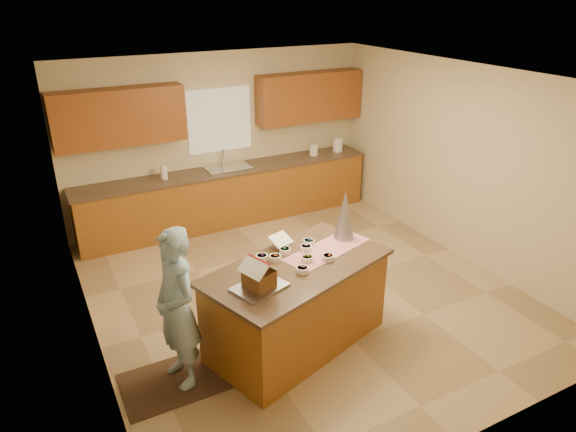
% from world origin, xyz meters
% --- Properties ---
extents(floor, '(5.50, 5.50, 0.00)m').
position_xyz_m(floor, '(0.00, 0.00, 0.00)').
color(floor, tan).
rests_on(floor, ground).
extents(ceiling, '(5.50, 5.50, 0.00)m').
position_xyz_m(ceiling, '(0.00, 0.00, 2.70)').
color(ceiling, silver).
rests_on(ceiling, floor).
extents(wall_back, '(5.50, 5.50, 0.00)m').
position_xyz_m(wall_back, '(0.00, 2.75, 1.35)').
color(wall_back, beige).
rests_on(wall_back, floor).
extents(wall_front, '(5.50, 5.50, 0.00)m').
position_xyz_m(wall_front, '(0.00, -2.75, 1.35)').
color(wall_front, beige).
rests_on(wall_front, floor).
extents(wall_left, '(5.50, 5.50, 0.00)m').
position_xyz_m(wall_left, '(-2.50, 0.00, 1.35)').
color(wall_left, beige).
rests_on(wall_left, floor).
extents(wall_right, '(5.50, 5.50, 0.00)m').
position_xyz_m(wall_right, '(2.50, 0.00, 1.35)').
color(wall_right, beige).
rests_on(wall_right, floor).
extents(stone_accent, '(0.00, 2.50, 2.50)m').
position_xyz_m(stone_accent, '(-2.48, -0.80, 1.25)').
color(stone_accent, gray).
rests_on(stone_accent, wall_left).
extents(window_curtain, '(1.05, 0.03, 1.00)m').
position_xyz_m(window_curtain, '(0.00, 2.72, 1.65)').
color(window_curtain, white).
rests_on(window_curtain, wall_back).
extents(back_counter_base, '(4.80, 0.60, 0.88)m').
position_xyz_m(back_counter_base, '(0.00, 2.45, 0.44)').
color(back_counter_base, brown).
rests_on(back_counter_base, floor).
extents(back_counter_top, '(4.85, 0.63, 0.04)m').
position_xyz_m(back_counter_top, '(0.00, 2.45, 0.90)').
color(back_counter_top, brown).
rests_on(back_counter_top, back_counter_base).
extents(upper_cabinet_left, '(1.85, 0.35, 0.80)m').
position_xyz_m(upper_cabinet_left, '(-1.55, 2.57, 1.90)').
color(upper_cabinet_left, brown).
rests_on(upper_cabinet_left, wall_back).
extents(upper_cabinet_right, '(1.85, 0.35, 0.80)m').
position_xyz_m(upper_cabinet_right, '(1.55, 2.57, 1.90)').
color(upper_cabinet_right, brown).
rests_on(upper_cabinet_right, wall_back).
extents(sink, '(0.70, 0.45, 0.12)m').
position_xyz_m(sink, '(0.00, 2.45, 0.89)').
color(sink, silver).
rests_on(sink, back_counter_top).
extents(faucet, '(0.03, 0.03, 0.28)m').
position_xyz_m(faucet, '(0.00, 2.63, 1.06)').
color(faucet, silver).
rests_on(faucet, back_counter_top).
extents(island_base, '(2.10, 1.49, 0.93)m').
position_xyz_m(island_base, '(-0.57, -0.89, 0.46)').
color(island_base, brown).
rests_on(island_base, floor).
extents(island_top, '(2.20, 1.59, 0.04)m').
position_xyz_m(island_top, '(-0.57, -0.89, 0.95)').
color(island_top, brown).
rests_on(island_top, island_base).
extents(table_runner, '(1.12, 0.69, 0.01)m').
position_xyz_m(table_runner, '(-0.11, -0.74, 0.97)').
color(table_runner, red).
rests_on(table_runner, island_top).
extents(baking_tray, '(0.57, 0.49, 0.03)m').
position_xyz_m(baking_tray, '(-1.10, -1.12, 0.98)').
color(baking_tray, silver).
rests_on(baking_tray, island_top).
extents(cookbook, '(0.28, 0.24, 0.10)m').
position_xyz_m(cookbook, '(-0.54, -0.46, 1.07)').
color(cookbook, white).
rests_on(cookbook, island_top).
extents(tinsel_tree, '(0.29, 0.29, 0.58)m').
position_xyz_m(tinsel_tree, '(0.20, -0.59, 1.26)').
color(tinsel_tree, silver).
rests_on(tinsel_tree, island_top).
extents(rug, '(1.11, 0.72, 0.01)m').
position_xyz_m(rug, '(-1.90, -0.88, 0.01)').
color(rug, black).
rests_on(rug, floor).
extents(boy, '(0.48, 0.65, 1.63)m').
position_xyz_m(boy, '(-1.85, -0.88, 0.83)').
color(boy, '#92B7D0').
rests_on(boy, rug).
extents(canister_a, '(0.15, 0.15, 0.20)m').
position_xyz_m(canister_a, '(1.58, 2.45, 1.02)').
color(canister_a, white).
rests_on(canister_a, back_counter_top).
extents(canister_b, '(0.17, 0.17, 0.24)m').
position_xyz_m(canister_b, '(2.08, 2.45, 1.04)').
color(canister_b, white).
rests_on(canister_b, back_counter_top).
extents(canister_c, '(0.13, 0.13, 0.19)m').
position_xyz_m(canister_c, '(2.05, 2.45, 1.01)').
color(canister_c, white).
rests_on(canister_c, back_counter_top).
extents(paper_towel, '(0.10, 0.10, 0.22)m').
position_xyz_m(paper_towel, '(-1.03, 2.45, 1.03)').
color(paper_towel, white).
rests_on(paper_towel, back_counter_top).
extents(gingerbread_house, '(0.37, 0.37, 0.30)m').
position_xyz_m(gingerbread_house, '(-1.10, -1.12, 1.11)').
color(gingerbread_house, brown).
rests_on(gingerbread_house, baking_tray).
extents(candy_bowls, '(0.74, 0.62, 0.06)m').
position_xyz_m(candy_bowls, '(-0.49, -0.74, 1.00)').
color(candy_bowls, purple).
rests_on(candy_bowls, island_top).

